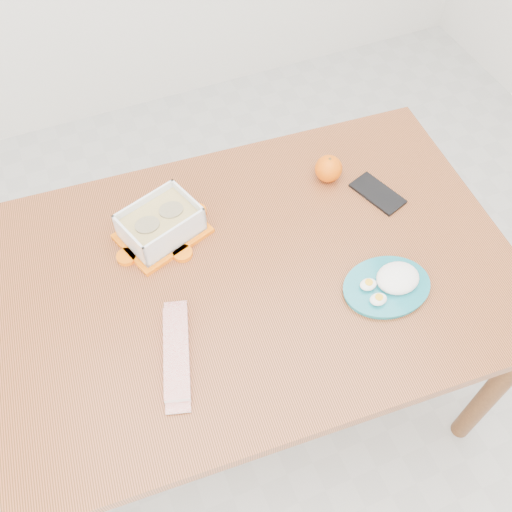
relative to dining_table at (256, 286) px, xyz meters
name	(u,v)px	position (x,y,z in m)	size (l,w,h in m)	color
ground	(302,379)	(0.16, -0.05, -0.67)	(3.50, 3.50, 0.00)	#B7B7B2
dining_table	(256,286)	(0.00, 0.00, 0.00)	(1.43, 1.01, 0.75)	#AD5331
food_container	(161,224)	(-0.19, 0.20, 0.13)	(0.27, 0.24, 0.10)	orange
orange_fruit	(329,169)	(0.32, 0.22, 0.12)	(0.08, 0.08, 0.08)	#FF5605
rice_plate	(390,283)	(0.30, -0.18, 0.10)	(0.24, 0.24, 0.06)	#177682
candy_bar	(177,353)	(-0.27, -0.16, 0.10)	(0.24, 0.06, 0.02)	#B41209
smartphone	(378,193)	(0.43, 0.11, 0.09)	(0.08, 0.16, 0.01)	black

